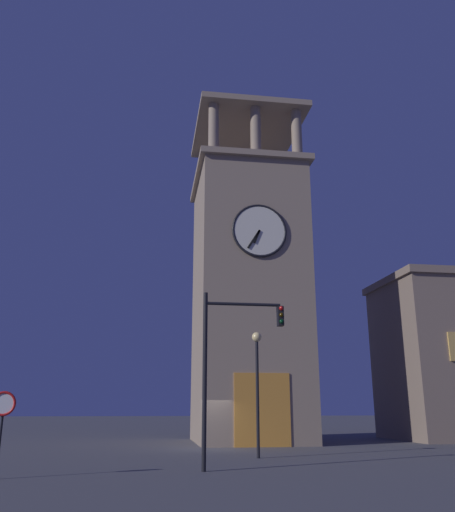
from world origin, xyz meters
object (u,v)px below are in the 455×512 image
traffic_signal_near (229,351)px  street_lamp (257,369)px  no_horn_sign (3,410)px  clocktower (248,294)px

traffic_signal_near → street_lamp: bearing=-113.3°
no_horn_sign → traffic_signal_near: bearing=-171.7°
traffic_signal_near → no_horn_sign: size_ratio=2.38×
street_lamp → no_horn_sign: (9.39, 5.60, -1.72)m
traffic_signal_near → no_horn_sign: 7.81m
traffic_signal_near → street_lamp: 4.93m
no_horn_sign → clocktower: bearing=-124.4°
clocktower → street_lamp: bearing=81.6°
traffic_signal_near → street_lamp: size_ratio=1.15×
clocktower → no_horn_sign: (10.92, 15.95, -7.36)m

